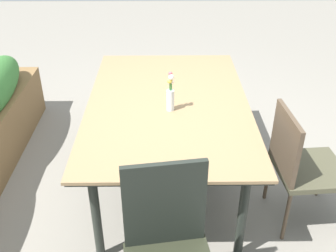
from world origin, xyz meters
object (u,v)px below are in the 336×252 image
chair_end_left (168,249)px  chair_near_left (301,162)px  dining_table (168,108)px  flower_vase (170,95)px

chair_end_left → chair_near_left: size_ratio=1.15×
chair_end_left → dining_table: bearing=-98.9°
dining_table → flower_vase: size_ratio=6.30×
chair_near_left → flower_vase: flower_vase is taller
dining_table → chair_near_left: (-0.43, -0.92, -0.20)m
chair_end_left → chair_near_left: (0.82, -0.93, -0.07)m
chair_near_left → dining_table: bearing=-119.3°
chair_end_left → flower_vase: 1.16m
dining_table → chair_end_left: 1.25m
dining_table → flower_vase: flower_vase is taller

